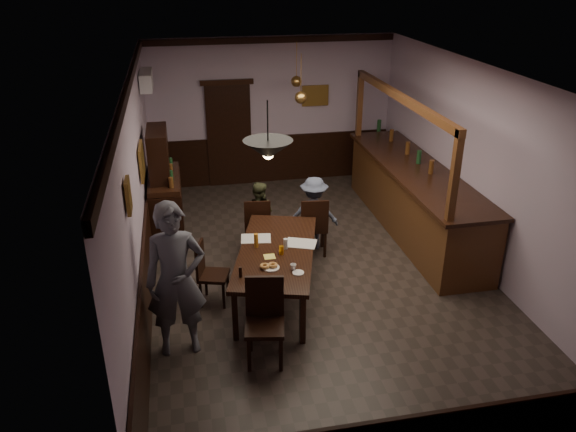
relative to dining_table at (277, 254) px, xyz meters
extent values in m
cube|color=#2D2621|center=(0.72, 0.50, -0.69)|extent=(5.00, 8.00, 0.01)
cube|color=white|center=(0.72, 0.50, 2.31)|extent=(5.00, 8.00, 0.01)
cube|color=#C2A7C2|center=(0.72, 4.50, 0.81)|extent=(5.00, 0.01, 3.00)
cube|color=#C2A7C2|center=(0.72, -3.50, 0.81)|extent=(5.00, 0.01, 3.00)
cube|color=#C2A7C2|center=(-1.78, 0.50, 0.81)|extent=(0.01, 8.00, 3.00)
cube|color=#C2A7C2|center=(3.22, 0.50, 0.81)|extent=(0.01, 8.00, 3.00)
cube|color=black|center=(0.00, 0.00, 0.03)|extent=(1.57, 2.39, 0.06)
cube|color=black|center=(-0.68, -0.87, -0.34)|extent=(0.07, 0.07, 0.69)
cube|color=black|center=(0.12, -1.10, -0.34)|extent=(0.07, 0.07, 0.69)
cube|color=black|center=(-0.12, 1.10, -0.34)|extent=(0.07, 0.07, 0.69)
cube|color=black|center=(0.68, 0.87, -0.34)|extent=(0.07, 0.07, 0.69)
cube|color=black|center=(-0.06, 1.42, -0.24)|extent=(0.45, 0.45, 0.05)
cube|color=black|center=(-0.08, 1.24, 0.02)|extent=(0.41, 0.08, 0.49)
cube|color=black|center=(0.12, 1.57, -0.47)|extent=(0.04, 0.04, 0.42)
cube|color=black|center=(-0.21, 1.60, -0.47)|extent=(0.04, 0.04, 0.42)
cube|color=black|center=(0.09, 1.24, -0.47)|extent=(0.04, 0.04, 0.42)
cube|color=black|center=(-0.25, 1.27, -0.47)|extent=(0.04, 0.04, 0.42)
cube|color=black|center=(0.80, 1.17, -0.22)|extent=(0.48, 0.48, 0.05)
cube|color=black|center=(0.78, 0.98, 0.05)|extent=(0.43, 0.09, 0.51)
cube|color=black|center=(1.00, 1.33, -0.46)|extent=(0.04, 0.04, 0.44)
cube|color=black|center=(0.65, 1.37, -0.46)|extent=(0.04, 0.04, 0.44)
cube|color=black|center=(0.95, 0.98, -0.46)|extent=(0.04, 0.04, 0.44)
cube|color=black|center=(0.61, 1.02, -0.46)|extent=(0.04, 0.04, 0.44)
cube|color=black|center=(-0.38, -1.35, -0.20)|extent=(0.53, 0.53, 0.05)
cube|color=black|center=(-0.35, -1.14, 0.09)|extent=(0.45, 0.12, 0.54)
cube|color=black|center=(-0.60, -1.49, -0.45)|extent=(0.04, 0.04, 0.46)
cube|color=black|center=(-0.24, -1.56, -0.45)|extent=(0.04, 0.04, 0.46)
cube|color=black|center=(-0.53, -1.13, -0.45)|extent=(0.04, 0.04, 0.46)
cube|color=black|center=(-0.17, -1.20, -0.45)|extent=(0.04, 0.04, 0.46)
cube|color=black|center=(-0.87, 0.04, -0.27)|extent=(0.48, 0.48, 0.05)
cube|color=black|center=(-1.04, 0.09, -0.02)|extent=(0.15, 0.38, 0.46)
cube|color=black|center=(-0.77, -0.15, -0.49)|extent=(0.04, 0.04, 0.40)
cube|color=black|center=(-0.68, 0.15, -0.49)|extent=(0.04, 0.04, 0.40)
cube|color=black|center=(-1.07, -0.07, -0.49)|extent=(0.04, 0.04, 0.40)
cube|color=black|center=(-0.98, 0.24, -0.49)|extent=(0.04, 0.04, 0.40)
imported|color=slate|center=(-1.35, -0.91, 0.29)|extent=(0.73, 0.50, 1.94)
imported|color=#484C2D|center=(-0.01, 1.61, -0.13)|extent=(0.68, 0.62, 1.12)
imported|color=#4D566F|center=(0.86, 1.37, -0.07)|extent=(0.88, 0.64, 1.22)
cube|color=silver|center=(-0.23, 0.38, 0.07)|extent=(0.46, 0.36, 0.01)
cube|color=silver|center=(0.37, 0.11, 0.07)|extent=(0.50, 0.44, 0.01)
cube|color=#FFF15D|center=(-0.13, -0.17, 0.07)|extent=(0.19, 0.19, 0.00)
cylinder|color=white|center=(0.16, -0.67, 0.07)|extent=(0.15, 0.15, 0.01)
imported|color=white|center=(0.11, -0.58, 0.11)|extent=(0.10, 0.10, 0.07)
cylinder|color=white|center=(-0.16, -0.48, 0.07)|extent=(0.22, 0.22, 0.01)
torus|color=#C68C47|center=(-0.24, -0.47, 0.10)|extent=(0.13, 0.13, 0.04)
torus|color=#C68C47|center=(-0.13, -0.46, 0.10)|extent=(0.13, 0.13, 0.04)
cylinder|color=orange|center=(0.04, -0.13, 0.12)|extent=(0.07, 0.07, 0.12)
cylinder|color=#BF721E|center=(-0.26, 0.14, 0.16)|extent=(0.06, 0.06, 0.20)
cylinder|color=silver|center=(0.13, 0.01, 0.14)|extent=(0.06, 0.06, 0.15)
cylinder|color=black|center=(-0.57, -0.61, 0.13)|extent=(0.04, 0.04, 0.14)
cube|color=black|center=(-1.48, 2.14, -0.17)|extent=(0.52, 1.45, 1.04)
cube|color=black|center=(-1.48, 2.14, 0.41)|extent=(0.50, 1.40, 0.08)
cube|color=black|center=(-1.53, 2.14, 0.82)|extent=(0.31, 0.93, 0.83)
cube|color=#4B2D14|center=(2.72, 1.65, -0.13)|extent=(0.91, 4.23, 1.11)
cube|color=black|center=(2.70, 1.65, 0.44)|extent=(1.01, 4.33, 0.06)
cube|color=#4B2D14|center=(2.31, 1.65, 1.68)|extent=(0.10, 4.13, 0.12)
cube|color=#4B2D14|center=(2.31, -0.36, 1.08)|extent=(0.10, 0.10, 1.31)
cube|color=#4B2D14|center=(2.31, 3.67, 1.08)|extent=(0.10, 0.10, 1.31)
cube|color=black|center=(-0.18, 4.45, 0.36)|extent=(0.90, 0.06, 2.10)
cube|color=white|center=(-1.66, 3.40, 1.76)|extent=(0.20, 0.85, 0.30)
cube|color=olive|center=(-1.74, -1.10, 1.46)|extent=(0.04, 0.28, 0.36)
cube|color=olive|center=(-1.74, 1.30, 1.01)|extent=(0.04, 0.62, 0.48)
cube|color=olive|center=(1.62, 4.46, 1.11)|extent=(0.55, 0.04, 0.42)
cylinder|color=black|center=(-0.22, -0.77, 2.04)|extent=(0.02, 0.02, 0.56)
cone|color=black|center=(-0.22, -0.77, 1.76)|extent=(0.56, 0.56, 0.22)
sphere|color=#FFD88C|center=(-0.22, -0.77, 1.71)|extent=(0.12, 0.12, 0.12)
cylinder|color=#BF8C3F|center=(0.82, 2.23, 1.96)|extent=(0.02, 0.02, 0.70)
cone|color=#BF8C3F|center=(0.82, 2.23, 1.61)|extent=(0.20, 0.20, 0.22)
sphere|color=#FFD88C|center=(0.82, 2.23, 1.56)|extent=(0.12, 0.12, 0.12)
cylinder|color=#BF8C3F|center=(1.02, 3.51, 1.96)|extent=(0.02, 0.02, 0.70)
cone|color=#BF8C3F|center=(1.02, 3.51, 1.61)|extent=(0.20, 0.20, 0.22)
sphere|color=#FFD88C|center=(1.02, 3.51, 1.56)|extent=(0.12, 0.12, 0.12)
camera|label=1|loc=(-1.17, -6.66, 3.72)|focal=35.00mm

